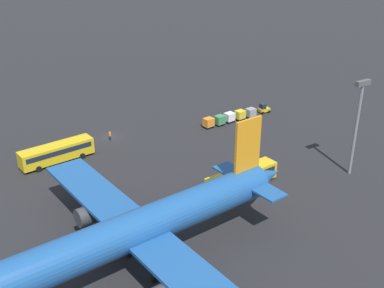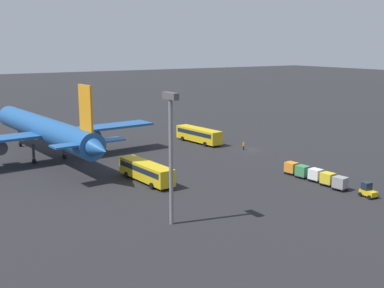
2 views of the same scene
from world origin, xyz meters
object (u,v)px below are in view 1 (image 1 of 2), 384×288
object	(u,v)px
baggage_tug	(264,109)
cargo_cart_green	(220,120)
shuttle_bus_far	(242,177)
cargo_cart_white	(229,117)
airplane	(128,233)
worker_person	(110,136)
cargo_cart_yellow	(240,115)
cargo_cart_grey	(251,112)
cargo_cart_orange	(209,122)
shuttle_bus_near	(57,152)

from	to	relation	value
baggage_tug	cargo_cart_green	size ratio (longest dim) A/B	1.13
shuttle_bus_far	cargo_cart_white	distance (m)	26.90
airplane	cargo_cart_white	distance (m)	49.55
shuttle_bus_far	baggage_tug	bearing A→B (deg)	-140.05
worker_person	cargo_cart_yellow	distance (m)	27.57
cargo_cart_grey	cargo_cart_green	world-z (taller)	same
cargo_cart_green	cargo_cart_orange	xyz separation A→B (m)	(2.64, -0.08, 0.00)
cargo_cart_yellow	cargo_cart_green	size ratio (longest dim) A/B	1.00
baggage_tug	cargo_cart_yellow	world-z (taller)	baggage_tug
shuttle_bus_near	cargo_cart_green	world-z (taller)	shuttle_bus_near
shuttle_bus_near	cargo_cart_yellow	distance (m)	38.47
worker_person	cargo_cart_orange	xyz separation A→B (m)	(-19.23, 4.85, 0.32)
cargo_cart_grey	airplane	bearing A→B (deg)	36.74
baggage_tug	cargo_cart_grey	distance (m)	4.35
airplane	cargo_cart_yellow	bearing A→B (deg)	-146.85
shuttle_bus_near	cargo_cart_orange	world-z (taller)	shuttle_bus_near
shuttle_bus_far	cargo_cart_grey	distance (m)	29.76
worker_person	cargo_cart_yellow	size ratio (longest dim) A/B	0.79
worker_person	cargo_cart_green	bearing A→B (deg)	167.29
shuttle_bus_far	worker_person	xyz separation A→B (m)	(10.36, -27.54, -0.99)
cargo_cart_grey	cargo_cart_orange	size ratio (longest dim) A/B	1.00
airplane	worker_person	world-z (taller)	airplane
cargo_cart_grey	cargo_cart_green	xyz separation A→B (m)	(7.91, -0.07, 0.00)
worker_person	cargo_cart_yellow	world-z (taller)	cargo_cart_yellow
cargo_cart_grey	cargo_cart_white	xyz separation A→B (m)	(5.28, -0.33, 0.00)
baggage_tug	cargo_cart_yellow	bearing A→B (deg)	10.09
baggage_tug	worker_person	distance (m)	34.28
shuttle_bus_near	worker_person	bearing A→B (deg)	-168.14
cargo_cart_grey	cargo_cart_white	bearing A→B (deg)	-3.62
cargo_cart_yellow	cargo_cart_white	bearing A→B (deg)	-2.54
shuttle_bus_near	cargo_cart_grey	size ratio (longest dim) A/B	5.92
shuttle_bus_near	cargo_cart_green	size ratio (longest dim) A/B	5.92
airplane	shuttle_bus_near	xyz separation A→B (m)	(-1.58, -33.11, -3.81)
airplane	cargo_cart_green	xyz separation A→B (m)	(-34.76, -31.92, -4.56)
cargo_cart_grey	cargo_cart_white	world-z (taller)	same
airplane	cargo_cart_orange	world-z (taller)	airplane
airplane	cargo_cart_grey	bearing A→B (deg)	-148.80
shuttle_bus_far	cargo_cart_green	bearing A→B (deg)	-121.73
cargo_cart_orange	cargo_cart_white	bearing A→B (deg)	-177.97
airplane	cargo_cart_grey	xyz separation A→B (m)	(-42.67, -31.85, -4.56)
cargo_cart_grey	cargo_cart_green	distance (m)	7.91
worker_person	cargo_cart_orange	bearing A→B (deg)	165.83
shuttle_bus_far	cargo_cart_orange	distance (m)	24.37
baggage_tug	airplane	bearing A→B (deg)	39.47
airplane	cargo_cart_orange	xyz separation A→B (m)	(-32.12, -32.00, -4.56)
cargo_cart_grey	cargo_cart_yellow	xyz separation A→B (m)	(2.64, -0.22, 0.00)
cargo_cart_orange	shuttle_bus_far	bearing A→B (deg)	68.64
shuttle_bus_far	worker_person	size ratio (longest dim) A/B	7.37
cargo_cart_white	cargo_cart_orange	world-z (taller)	same
worker_person	cargo_cart_green	distance (m)	22.42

